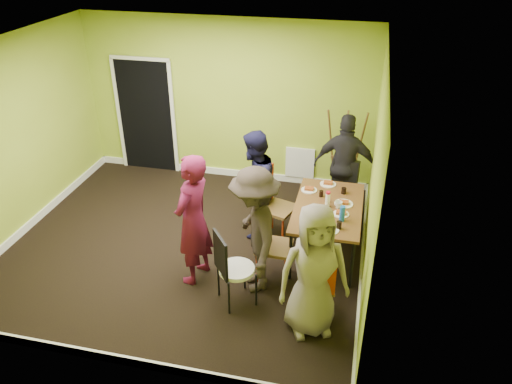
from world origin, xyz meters
TOP-DOWN VIEW (x-y plane):
  - ground at (0.00, 0.00)m, footprint 5.00×5.00m
  - room_walls at (-0.02, 0.04)m, footprint 5.04×4.54m
  - dining_table at (1.96, 0.26)m, footprint 0.90×1.50m
  - chair_left_far at (1.15, 0.49)m, footprint 0.57×0.57m
  - chair_left_near at (1.28, -0.44)m, footprint 0.45×0.44m
  - chair_back_end at (2.11, 1.30)m, footprint 0.45×0.51m
  - chair_front_end at (2.00, -1.06)m, footprint 0.44×0.44m
  - chair_bentwood at (0.96, -1.03)m, footprint 0.55×0.55m
  - easel at (2.06, 1.84)m, footprint 0.63×0.60m
  - plate_near_left at (1.65, 0.65)m, footprint 0.23×0.23m
  - plate_near_right at (1.79, -0.15)m, footprint 0.22×0.22m
  - plate_far_back at (1.90, 0.89)m, footprint 0.23×0.23m
  - plate_far_front at (2.02, -0.30)m, footprint 0.27×0.27m
  - plate_wall_back at (2.16, 0.37)m, footprint 0.26×0.26m
  - plate_wall_front at (2.15, 0.10)m, footprint 0.21×0.21m
  - thermos at (1.95, 0.26)m, footprint 0.06×0.06m
  - blue_bottle at (2.16, -0.05)m, footprint 0.07×0.07m
  - orange_bottle at (1.94, 0.38)m, footprint 0.04×0.04m
  - glass_mid at (1.84, 0.51)m, footprint 0.06×0.06m
  - glass_back at (2.14, 0.67)m, footprint 0.07×0.07m
  - glass_front at (2.14, -0.24)m, footprint 0.07×0.07m
  - cup_a at (1.75, 0.02)m, footprint 0.12×0.12m
  - cup_b at (2.10, 0.25)m, footprint 0.10×0.10m
  - person_standing at (0.37, -0.66)m, footprint 0.55×0.72m
  - person_left_far at (0.87, 0.54)m, footprint 0.64×0.81m
  - person_left_near at (1.16, -0.66)m, footprint 1.00×1.24m
  - person_back_end at (2.10, 1.41)m, footprint 0.99×0.46m
  - person_front_end at (1.95, -1.24)m, footprint 0.93×0.78m

SIDE VIEW (x-z plane):
  - ground at x=0.00m, z-range 0.00..0.00m
  - chair_front_end at x=2.00m, z-range 0.05..0.93m
  - chair_bentwood at x=0.96m, z-range 0.05..1.06m
  - chair_left_near at x=1.28m, z-range 0.06..1.11m
  - chair_left_far at x=1.15m, z-range 0.07..1.15m
  - chair_back_end at x=2.11m, z-range 0.19..1.14m
  - dining_table at x=1.96m, z-range 0.32..1.07m
  - plate_near_left at x=1.65m, z-range 0.75..0.76m
  - plate_near_right at x=1.79m, z-range 0.75..0.76m
  - plate_far_back at x=1.90m, z-range 0.75..0.76m
  - plate_far_front at x=2.02m, z-range 0.75..0.76m
  - plate_wall_back at x=2.16m, z-range 0.75..0.76m
  - plate_wall_front at x=2.15m, z-range 0.75..0.76m
  - easel at x=2.06m, z-range -0.01..1.58m
  - orange_bottle at x=1.94m, z-range 0.75..0.84m
  - glass_back at x=2.14m, z-range 0.75..0.84m
  - glass_mid at x=1.84m, z-range 0.75..0.84m
  - cup_a at x=1.75m, z-range 0.75..0.84m
  - cup_b at x=2.10m, z-range 0.75..0.85m
  - glass_front at x=2.14m, z-range 0.75..0.85m
  - person_left_far at x=0.87m, z-range 0.00..1.61m
  - person_front_end at x=1.95m, z-range 0.00..1.62m
  - person_back_end at x=2.10m, z-range 0.00..1.65m
  - person_left_near at x=1.16m, z-range 0.00..1.67m
  - thermos at x=1.95m, z-range 0.75..0.95m
  - blue_bottle at x=2.16m, z-range 0.75..0.96m
  - person_standing at x=0.37m, z-range 0.00..1.76m
  - room_walls at x=-0.02m, z-range -0.42..2.40m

